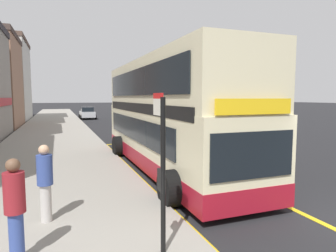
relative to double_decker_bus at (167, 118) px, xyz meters
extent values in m
plane|color=black|center=(2.46, 25.15, -2.07)|extent=(260.00, 260.00, 0.00)
cube|color=gray|center=(-4.54, 25.15, -2.00)|extent=(6.00, 76.00, 0.14)
cube|color=beige|center=(0.01, 0.01, -0.72)|extent=(2.55, 11.37, 2.30)
cube|color=beige|center=(0.01, 0.01, 1.38)|extent=(2.52, 11.14, 1.90)
cube|color=maroon|center=(0.01, 0.01, -1.57)|extent=(2.57, 11.39, 0.60)
cube|color=black|center=(0.01, 0.01, 0.45)|extent=(2.58, 10.46, 0.36)
cube|color=black|center=(-1.29, 0.41, -0.42)|extent=(0.04, 9.09, 0.90)
cube|color=black|center=(-1.29, 0.01, 1.43)|extent=(0.04, 10.00, 1.00)
cube|color=black|center=(0.01, -5.69, -0.47)|extent=(2.24, 0.04, 1.10)
cube|color=yellow|center=(0.01, -5.69, 0.65)|extent=(2.04, 0.04, 0.36)
cylinder|color=black|center=(-1.36, -4.08, -1.57)|extent=(0.56, 1.00, 1.00)
cylinder|color=black|center=(1.37, -4.08, -1.57)|extent=(0.56, 1.00, 1.00)
cylinder|color=black|center=(-1.36, 3.14, -1.57)|extent=(0.56, 1.00, 1.00)
cylinder|color=black|center=(1.37, 3.14, -1.57)|extent=(0.56, 1.00, 1.00)
cube|color=gold|center=(-1.46, -0.33, -2.06)|extent=(0.16, 14.71, 0.01)
cube|color=gold|center=(1.52, -0.33, -2.06)|extent=(0.16, 14.71, 0.01)
cube|color=gold|center=(0.03, 6.94, -2.06)|extent=(3.14, 0.16, 0.01)
cylinder|color=black|center=(-2.47, -6.46, -0.53)|extent=(0.09, 0.09, 2.79)
cube|color=silver|center=(-2.47, -6.20, 0.69)|extent=(0.05, 0.42, 0.30)
cube|color=red|center=(-2.47, -6.20, 0.89)|extent=(0.05, 0.42, 0.10)
cube|color=black|center=(-2.47, -6.36, -0.63)|extent=(0.06, 0.28, 0.40)
cube|color=#B2191E|center=(-7.70, 12.23, 0.53)|extent=(0.08, 7.13, 0.56)
cube|color=#B2B5BA|center=(7.19, 13.30, -1.41)|extent=(1.76, 4.20, 0.72)
cube|color=black|center=(7.19, 13.20, -0.75)|extent=(1.52, 1.90, 0.60)
cylinder|color=black|center=(6.25, 14.60, -1.77)|extent=(0.22, 0.60, 0.60)
cylinder|color=black|center=(8.12, 14.60, -1.77)|extent=(0.22, 0.60, 0.60)
cylinder|color=black|center=(6.25, 12.00, -1.77)|extent=(0.22, 0.60, 0.60)
cylinder|color=black|center=(8.12, 12.00, -1.77)|extent=(0.22, 0.60, 0.60)
cube|color=#196066|center=(5.01, 27.63, -1.41)|extent=(1.76, 4.20, 0.72)
cube|color=black|center=(5.01, 27.53, -0.75)|extent=(1.52, 1.90, 0.60)
cylinder|color=black|center=(4.08, 28.93, -1.77)|extent=(0.22, 0.60, 0.60)
cylinder|color=black|center=(5.95, 28.93, -1.77)|extent=(0.22, 0.60, 0.60)
cylinder|color=black|center=(4.08, 26.33, -1.77)|extent=(0.22, 0.60, 0.60)
cylinder|color=black|center=(5.95, 26.33, -1.77)|extent=(0.22, 0.60, 0.60)
cube|color=#B2B5BA|center=(-0.47, 29.63, -1.41)|extent=(1.76, 4.20, 0.72)
cube|color=black|center=(-0.47, 29.53, -0.75)|extent=(1.52, 1.90, 0.60)
cylinder|color=black|center=(-1.40, 30.93, -1.77)|extent=(0.22, 0.60, 0.60)
cylinder|color=black|center=(0.47, 30.93, -1.77)|extent=(0.22, 0.60, 0.60)
cylinder|color=black|center=(-1.40, 28.33, -1.77)|extent=(0.22, 0.60, 0.60)
cylinder|color=black|center=(0.47, 28.33, -1.77)|extent=(0.22, 0.60, 0.60)
cylinder|color=#B7B2AD|center=(-4.48, -4.28, -1.50)|extent=(0.24, 0.24, 0.85)
cylinder|color=#33478C|center=(-4.48, -4.28, -0.74)|extent=(0.34, 0.34, 0.67)
sphere|color=tan|center=(-4.48, -4.28, -0.29)|extent=(0.23, 0.23, 0.23)
cylinder|color=#33478C|center=(-4.88, -5.86, -1.49)|extent=(0.24, 0.24, 0.87)
cylinder|color=maroon|center=(-4.88, -5.86, -0.71)|extent=(0.34, 0.34, 0.69)
sphere|color=brown|center=(-4.88, -5.86, -0.26)|extent=(0.23, 0.23, 0.23)
camera|label=1|loc=(-4.15, -11.18, 0.86)|focal=31.26mm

